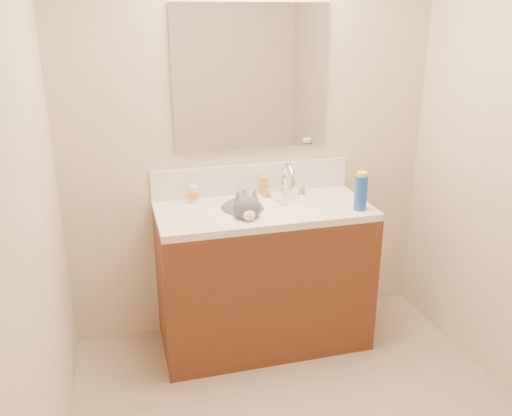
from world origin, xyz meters
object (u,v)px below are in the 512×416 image
basin (245,223)px  silver_jar (245,193)px  faucet (287,183)px  spray_can (361,193)px  cat (244,215)px  pill_bottle (193,194)px  amber_bottle (264,186)px  vanity_cabinet (264,279)px

basin → silver_jar: (0.05, 0.21, 0.10)m
faucet → silver_jar: 0.26m
faucet → spray_can: faucet is taller
faucet → cat: size_ratio=0.70×
faucet → spray_can: bearing=-43.6°
basin → spray_can: (0.62, -0.14, 0.17)m
faucet → silver_jar: faucet is taller
pill_bottle → cat: bearing=-38.7°
faucet → amber_bottle: (-0.12, 0.08, -0.03)m
faucet → spray_can: (0.32, -0.31, 0.01)m
faucet → basin: bearing=-150.9°
vanity_cabinet → spray_can: bearing=-18.6°
silver_jar → amber_bottle: (0.13, 0.04, 0.02)m
faucet → vanity_cabinet: bearing=-142.7°
silver_jar → spray_can: size_ratio=0.34×
pill_bottle → silver_jar: pill_bottle is taller
amber_bottle → faucet: bearing=-34.6°
vanity_cabinet → faucet: faucet is taller
amber_bottle → spray_can: size_ratio=0.57×
vanity_cabinet → pill_bottle: size_ratio=12.19×
basin → amber_bottle: bearing=53.6°
cat → pill_bottle: cat is taller
vanity_cabinet → amber_bottle: (0.06, 0.22, 0.51)m
amber_bottle → spray_can: spray_can is taller
pill_bottle → silver_jar: (0.30, -0.01, -0.02)m
vanity_cabinet → spray_can: 0.76m
amber_bottle → silver_jar: bearing=-164.2°
cat → amber_bottle: cat is taller
vanity_cabinet → pill_bottle: bearing=152.3°
basin → amber_bottle: amber_bottle is taller
spray_can → amber_bottle: bearing=138.6°
basin → vanity_cabinet: bearing=14.0°
amber_bottle → vanity_cabinet: bearing=-106.0°
cat → amber_bottle: size_ratio=3.60×
spray_can → pill_bottle: bearing=157.4°
amber_bottle → cat: bearing=-129.1°
basin → faucet: 0.38m
vanity_cabinet → basin: (-0.12, -0.03, 0.38)m
vanity_cabinet → cat: size_ratio=3.01×
vanity_cabinet → faucet: bearing=37.3°
pill_bottle → spray_can: bearing=-22.6°
vanity_cabinet → pill_bottle: 0.65m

